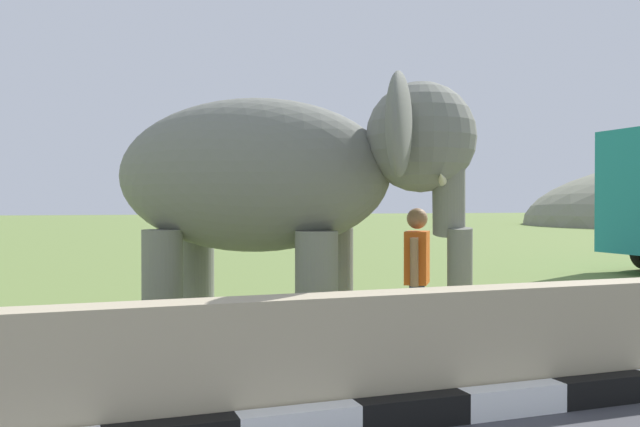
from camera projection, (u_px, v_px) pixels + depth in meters
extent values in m
cube|color=white|center=(299.00, 425.00, 4.87)|extent=(0.90, 0.20, 0.24)
cube|color=black|center=(412.00, 412.00, 5.17)|extent=(0.90, 0.20, 0.24)
cube|color=white|center=(513.00, 401.00, 5.47)|extent=(0.90, 0.20, 0.24)
cube|color=black|center=(603.00, 391.00, 5.77)|extent=(0.90, 0.20, 0.24)
cube|color=tan|center=(180.00, 372.00, 4.87)|extent=(28.00, 0.36, 1.00)
cylinder|color=slate|center=(334.00, 290.00, 7.83)|extent=(0.44, 0.44, 1.42)
cylinder|color=slate|center=(316.00, 301.00, 6.96)|extent=(0.44, 0.44, 1.42)
cylinder|color=slate|center=(196.00, 286.00, 8.21)|extent=(0.44, 0.44, 1.42)
cylinder|color=slate|center=(162.00, 296.00, 7.33)|extent=(0.44, 0.44, 1.42)
ellipsoid|color=slate|center=(251.00, 175.00, 7.56)|extent=(3.48, 3.01, 1.70)
sphere|color=slate|center=(421.00, 137.00, 7.15)|extent=(1.16, 1.16, 1.16)
ellipsoid|color=#D84C8C|center=(449.00, 122.00, 7.08)|extent=(0.65, 0.73, 0.44)
ellipsoid|color=slate|center=(413.00, 139.00, 7.94)|extent=(0.68, 0.89, 1.00)
ellipsoid|color=slate|center=(399.00, 124.00, 6.42)|extent=(0.68, 0.89, 1.00)
cylinder|color=slate|center=(449.00, 189.00, 7.09)|extent=(0.58, 0.65, 1.00)
cylinder|color=slate|center=(460.00, 266.00, 7.08)|extent=(0.40, 0.42, 0.82)
cone|color=beige|center=(444.00, 181.00, 7.38)|extent=(0.42, 0.55, 0.22)
cone|color=beige|center=(442.00, 179.00, 6.83)|extent=(0.42, 0.55, 0.22)
cylinder|color=navy|center=(418.00, 319.00, 7.64)|extent=(0.15, 0.15, 0.82)
cylinder|color=navy|center=(416.00, 322.00, 7.44)|extent=(0.15, 0.15, 0.82)
cube|color=#D85919|center=(417.00, 257.00, 7.53)|extent=(0.42, 0.47, 0.58)
cylinder|color=#9E7251|center=(420.00, 258.00, 7.78)|extent=(0.14, 0.14, 0.52)
cylinder|color=#9E7251|center=(414.00, 262.00, 7.28)|extent=(0.14, 0.15, 0.52)
sphere|color=#9E7251|center=(417.00, 219.00, 7.52)|extent=(0.23, 0.23, 0.23)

